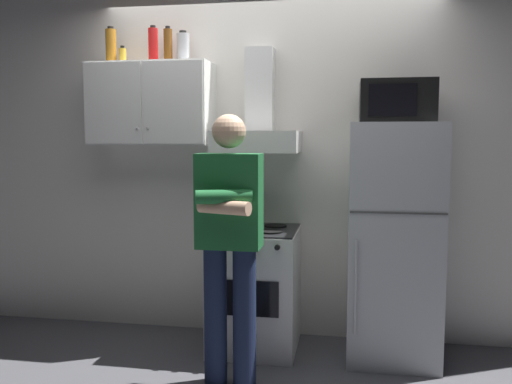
# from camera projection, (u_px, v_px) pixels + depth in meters

# --- Properties ---
(ground_plane) EXTENTS (7.00, 7.00, 0.00)m
(ground_plane) POSITION_uv_depth(u_px,v_px,m) (256.00, 361.00, 3.58)
(ground_plane) COLOR #4C4C51
(back_wall_tiled) EXTENTS (4.80, 0.10, 2.70)m
(back_wall_tiled) POSITION_uv_depth(u_px,v_px,m) (269.00, 158.00, 4.04)
(back_wall_tiled) COLOR silver
(back_wall_tiled) RESTS_ON ground_plane
(upper_cabinet) EXTENTS (0.90, 0.37, 0.60)m
(upper_cabinet) POSITION_uv_depth(u_px,v_px,m) (151.00, 104.00, 3.92)
(upper_cabinet) COLOR white
(stove_oven) EXTENTS (0.60, 0.62, 0.87)m
(stove_oven) POSITION_uv_depth(u_px,v_px,m) (255.00, 288.00, 3.79)
(stove_oven) COLOR white
(stove_oven) RESTS_ON ground_plane
(range_hood) EXTENTS (0.60, 0.44, 0.75)m
(range_hood) POSITION_uv_depth(u_px,v_px,m) (258.00, 125.00, 3.80)
(range_hood) COLOR white
(refrigerator) EXTENTS (0.60, 0.62, 1.60)m
(refrigerator) POSITION_uv_depth(u_px,v_px,m) (393.00, 242.00, 3.60)
(refrigerator) COLOR silver
(refrigerator) RESTS_ON ground_plane
(microwave) EXTENTS (0.48, 0.37, 0.28)m
(microwave) POSITION_uv_depth(u_px,v_px,m) (397.00, 102.00, 3.52)
(microwave) COLOR black
(microwave) RESTS_ON refrigerator
(person_standing) EXTENTS (0.38, 0.33, 1.64)m
(person_standing) POSITION_uv_depth(u_px,v_px,m) (229.00, 239.00, 3.16)
(person_standing) COLOR #192342
(person_standing) RESTS_ON ground_plane
(bottle_beer_brown) EXTENTS (0.06, 0.06, 0.25)m
(bottle_beer_brown) POSITION_uv_depth(u_px,v_px,m) (168.00, 45.00, 3.85)
(bottle_beer_brown) COLOR brown
(bottle_beer_brown) RESTS_ON upper_cabinet
(bottle_canister_steel) EXTENTS (0.09, 0.09, 0.23)m
(bottle_canister_steel) POSITION_uv_depth(u_px,v_px,m) (183.00, 48.00, 3.88)
(bottle_canister_steel) COLOR #B2B5BA
(bottle_canister_steel) RESTS_ON upper_cabinet
(bottle_soda_red) EXTENTS (0.07, 0.07, 0.27)m
(bottle_soda_red) POSITION_uv_depth(u_px,v_px,m) (153.00, 45.00, 3.90)
(bottle_soda_red) COLOR red
(bottle_soda_red) RESTS_ON upper_cabinet
(bottle_spice_jar) EXTENTS (0.05, 0.05, 0.12)m
(bottle_spice_jar) POSITION_uv_depth(u_px,v_px,m) (123.00, 55.00, 3.89)
(bottle_spice_jar) COLOR gold
(bottle_spice_jar) RESTS_ON upper_cabinet
(bottle_liquor_amber) EXTENTS (0.08, 0.08, 0.26)m
(bottle_liquor_amber) POSITION_uv_depth(u_px,v_px,m) (111.00, 46.00, 3.89)
(bottle_liquor_amber) COLOR #B7721E
(bottle_liquor_amber) RESTS_ON upper_cabinet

